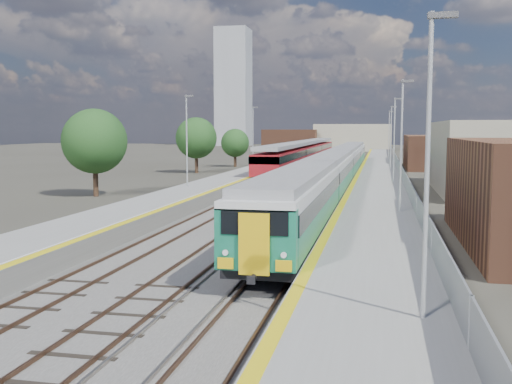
% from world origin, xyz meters
% --- Properties ---
extents(ground, '(320.00, 320.00, 0.00)m').
position_xyz_m(ground, '(0.00, 50.00, 0.00)').
color(ground, '#47443A').
rests_on(ground, ground).
extents(ballast_bed, '(10.50, 155.00, 0.06)m').
position_xyz_m(ballast_bed, '(-2.25, 52.50, 0.03)').
color(ballast_bed, '#565451').
rests_on(ballast_bed, ground).
extents(tracks, '(8.96, 160.00, 0.17)m').
position_xyz_m(tracks, '(-1.65, 54.18, 0.11)').
color(tracks, '#4C3323').
rests_on(tracks, ground).
extents(platform_right, '(4.70, 155.00, 8.52)m').
position_xyz_m(platform_right, '(5.28, 52.49, 0.54)').
color(platform_right, slate).
rests_on(platform_right, ground).
extents(platform_left, '(4.30, 155.00, 8.52)m').
position_xyz_m(platform_left, '(-9.05, 52.49, 0.52)').
color(platform_left, slate).
rests_on(platform_left, ground).
extents(buildings, '(72.00, 185.50, 40.00)m').
position_xyz_m(buildings, '(-18.12, 138.60, 10.70)').
color(buildings, brown).
rests_on(buildings, ground).
extents(green_train, '(2.81, 78.21, 3.09)m').
position_xyz_m(green_train, '(1.50, 44.79, 2.18)').
color(green_train, black).
rests_on(green_train, ground).
extents(red_train, '(3.05, 61.83, 3.85)m').
position_xyz_m(red_train, '(-5.50, 74.04, 2.28)').
color(red_train, black).
rests_on(red_train, ground).
extents(tree_a, '(5.50, 5.50, 7.45)m').
position_xyz_m(tree_a, '(-18.32, 33.80, 4.69)').
color(tree_a, '#382619').
rests_on(tree_a, ground).
extents(tree_b, '(5.36, 5.36, 7.26)m').
position_xyz_m(tree_b, '(-18.13, 61.71, 4.57)').
color(tree_b, '#382619').
rests_on(tree_b, ground).
extents(tree_c, '(4.26, 4.26, 5.78)m').
position_xyz_m(tree_c, '(-16.24, 75.19, 3.63)').
color(tree_c, '#382619').
rests_on(tree_c, ground).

